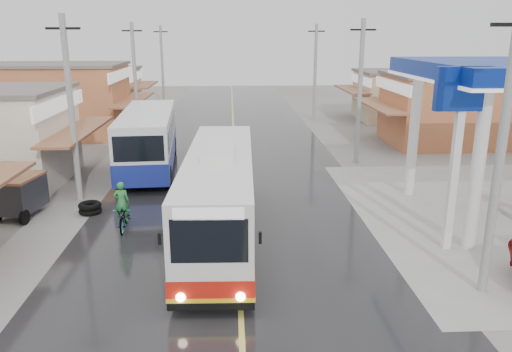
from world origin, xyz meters
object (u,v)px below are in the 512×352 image
Objects in this scene: second_bus at (148,139)px; cyclist at (124,214)px; tyre_stack at (90,208)px; coach_bus at (220,195)px; tricycle_near at (20,194)px.

cyclist is (0.35, -8.68, -1.08)m from second_bus.
cyclist reaches higher than tyre_stack.
coach_bus is 10.51m from second_bus.
coach_bus reaches higher than second_bus.
coach_bus reaches higher than tyre_stack.
cyclist is 4.76m from tricycle_near.
second_bus is (-4.04, 9.70, 0.07)m from coach_bus.
tricycle_near is (-4.45, 1.67, 0.33)m from cyclist.
second_bus reaches higher than tricycle_near.
coach_bus is 1.13× the size of second_bus.
second_bus is 7.14m from tyre_stack.
cyclist is at bearing -11.39° from tricycle_near.
second_bus is 8.76m from cyclist.
tyre_stack is (2.67, 0.18, -0.73)m from tricycle_near.
second_bus is at bearing 114.25° from coach_bus.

